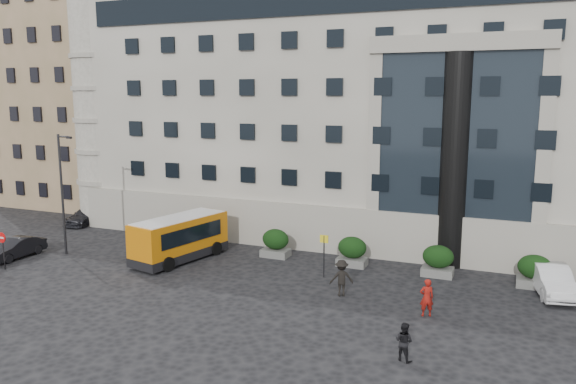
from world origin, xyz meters
name	(u,v)px	position (x,y,z in m)	size (l,w,h in m)	color
ground	(197,292)	(0.00, 0.00, 0.00)	(120.00, 120.00, 0.00)	black
civic_building	(397,113)	(6.00, 22.00, 9.00)	(44.00, 24.00, 18.00)	gray
entrance_column	(455,162)	(12.00, 10.30, 6.50)	(1.80, 1.80, 13.00)	black
apartment_near	(93,100)	(-24.00, 20.00, 10.00)	(14.00, 14.00, 20.00)	olive
apartment_far	(170,91)	(-27.00, 38.00, 11.00)	(13.00, 13.00, 22.00)	#85684D
hedge_a	(207,235)	(-4.00, 7.80, 0.93)	(1.80, 1.26, 1.84)	#50504E
hedge_b	(276,243)	(1.20, 7.80, 0.93)	(1.80, 1.26, 1.84)	#50504E
hedge_c	(352,251)	(6.40, 7.80, 0.93)	(1.80, 1.26, 1.84)	#50504E
hedge_d	(438,260)	(11.60, 7.80, 0.93)	(1.80, 1.26, 1.84)	#50504E
hedge_e	(534,271)	(16.80, 7.80, 0.93)	(1.80, 1.26, 1.84)	#50504E
street_lamp	(63,190)	(-11.94, 3.00, 4.37)	(1.16, 0.18, 8.00)	#262628
bus_stop_sign	(324,248)	(5.50, 5.00, 1.73)	(0.50, 0.08, 2.52)	#262628
no_entry_sign	(2,243)	(-13.00, -1.04, 1.65)	(0.64, 0.16, 2.32)	#262628
minibus	(180,237)	(-4.17, 4.76, 1.55)	(3.73, 7.07, 2.81)	#C36909
red_truck	(164,193)	(-14.88, 18.39, 1.44)	(2.67, 5.32, 2.81)	maroon
parked_car_b	(16,248)	(-14.34, 1.07, 0.65)	(1.38, 3.96, 1.31)	black
parked_car_c	(88,216)	(-17.00, 10.67, 0.66)	(1.86, 4.58, 1.33)	black
parked_car_d	(121,212)	(-15.39, 12.80, 0.63)	(2.10, 4.55, 1.26)	black
white_taxi	(552,280)	(17.66, 7.00, 0.78)	(1.65, 4.74, 1.56)	silver
pedestrian_a	(427,298)	(11.94, 1.37, 0.93)	(0.68, 0.44, 1.85)	maroon
pedestrian_b	(404,341)	(11.82, -3.62, 0.80)	(0.77, 0.60, 1.59)	black
pedestrian_c	(341,278)	(7.34, 2.47, 0.98)	(1.26, 0.73, 1.96)	black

